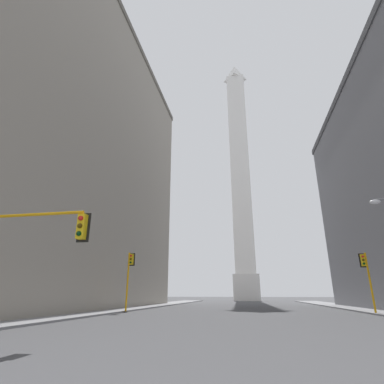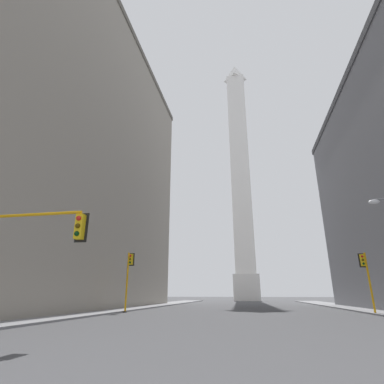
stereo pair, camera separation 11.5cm
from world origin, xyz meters
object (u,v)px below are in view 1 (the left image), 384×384
at_px(obelisk, 240,173).
at_px(traffic_light_near_left, 12,240).
at_px(traffic_light_mid_left, 129,272).
at_px(traffic_light_mid_right, 367,273).

distance_m(obelisk, traffic_light_near_left, 82.47).
height_order(obelisk, traffic_light_mid_left, obelisk).
height_order(traffic_light_near_left, traffic_light_mid_left, traffic_light_mid_left).
bearing_deg(traffic_light_near_left, traffic_light_mid_left, 95.59).
xyz_separation_m(obelisk, traffic_light_mid_right, (11.95, -55.00, -33.59)).
relative_size(obelisk, traffic_light_mid_left, 13.05).
bearing_deg(traffic_light_mid_left, traffic_light_mid_right, 2.70).
bearing_deg(traffic_light_mid_left, obelisk, 78.52).
bearing_deg(obelisk, traffic_light_mid_left, -101.48).
xyz_separation_m(traffic_light_near_left, traffic_light_mid_right, (21.50, 19.91, -0.46)).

